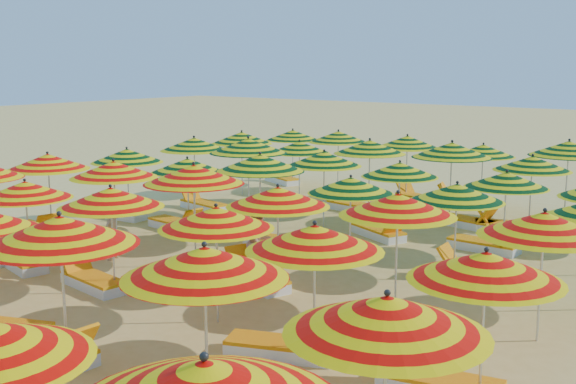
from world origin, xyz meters
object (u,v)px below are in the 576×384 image
(umbrella_30, at_px, (194,144))
(lounger_10, at_px, (21,261))
(umbrella_44, at_px, (407,142))
(umbrella_38, at_px, (370,147))
(umbrella_25, at_px, (187,165))
(umbrella_10, at_px, (205,263))
(umbrella_24, at_px, (127,156))
(lounger_16, at_px, (119,213))
(umbrella_39, at_px, (452,150))
(lounger_21, at_px, (379,232))
(umbrella_28, at_px, (457,193))
(beachgoer_a, at_px, (112,233))
(umbrella_20, at_px, (194,174))
(lounger_11, at_px, (93,281))
(lounger_17, at_px, (176,224))
(umbrella_18, at_px, (48,162))
(lounger_24, at_px, (467,222))
(umbrella_45, at_px, (483,151))
(umbrella_34, at_px, (507,180))
(umbrella_11, at_px, (387,315))
(beachgoer_b, at_px, (259,243))
(umbrella_36, at_px, (242,138))
(lounger_20, at_px, (203,205))
(umbrella_23, at_px, (544,224))
(umbrella_14, at_px, (111,197))
(lounger_13, at_px, (436,383))
(lounger_6, at_px, (54,349))
(lounger_29, at_px, (464,201))
(lounger_27, at_px, (281,179))
(lounger_28, at_px, (418,199))
(umbrella_19, at_px, (114,170))
(umbrella_46, at_px, (569,148))
(umbrella_17, at_px, (486,266))
(umbrella_40, at_px, (532,163))
(lounger_25, at_px, (506,226))
(umbrella_15, at_px, (216,218))
(umbrella_32, at_px, (324,159))
(umbrella_43, at_px, (338,137))
(lounger_23, at_px, (352,206))
(lounger_22, at_px, (485,245))
(umbrella_27, at_px, (351,185))
(umbrella_16, at_px, (315,238))
(umbrella_9, at_px, (60,231))
(lounger_18, at_px, (275,242))
(umbrella_21, at_px, (278,197))
(umbrella_33, at_px, (400,170))
(umbrella_42, at_px, (293,135))
(umbrella_37, at_px, (299,147))

(umbrella_30, bearing_deg, lounger_10, -76.76)
(umbrella_44, bearing_deg, umbrella_38, -89.24)
(umbrella_25, bearing_deg, umbrella_10, -43.99)
(umbrella_24, height_order, lounger_16, umbrella_24)
(umbrella_39, height_order, lounger_21, umbrella_39)
(umbrella_25, xyz_separation_m, umbrella_28, (7.49, 0.36, 0.03))
(beachgoer_a, bearing_deg, umbrella_20, 90.24)
(lounger_11, relative_size, lounger_17, 1.01)
(umbrella_18, height_order, lounger_24, umbrella_18)
(umbrella_45, bearing_deg, lounger_21, -96.96)
(umbrella_28, height_order, umbrella_34, umbrella_28)
(umbrella_11, distance_m, umbrella_44, 16.75)
(umbrella_11, xyz_separation_m, beachgoer_b, (-6.06, 5.37, -1.27))
(umbrella_10, bearing_deg, umbrella_24, 143.98)
(umbrella_36, xyz_separation_m, lounger_20, (0.69, -2.71, -1.82))
(umbrella_23, bearing_deg, lounger_21, 140.54)
(umbrella_14, distance_m, lounger_13, 7.31)
(lounger_6, xyz_separation_m, lounger_29, (0.17, 15.22, 0.00))
(lounger_27, xyz_separation_m, lounger_28, (6.00, -0.52, 0.00))
(umbrella_19, xyz_separation_m, umbrella_46, (7.84, 9.95, 0.13))
(umbrella_28, xyz_separation_m, lounger_29, (-3.03, 7.56, -1.70))
(lounger_11, distance_m, lounger_17, 5.27)
(umbrella_17, relative_size, lounger_6, 1.46)
(umbrella_30, xyz_separation_m, umbrella_40, (9.72, 2.71, -0.10))
(umbrella_36, bearing_deg, lounger_25, 0.72)
(umbrella_15, xyz_separation_m, umbrella_23, (4.81, 2.51, 0.08))
(umbrella_32, distance_m, umbrella_43, 5.77)
(umbrella_19, xyz_separation_m, umbrella_30, (-2.15, 4.97, 0.03))
(umbrella_20, height_order, lounger_23, umbrella_20)
(lounger_22, bearing_deg, lounger_25, 101.01)
(lounger_17, bearing_deg, umbrella_27, 5.75)
(umbrella_16, height_order, lounger_25, umbrella_16)
(umbrella_9, distance_m, lounger_27, 17.31)
(umbrella_14, bearing_deg, lounger_22, 58.17)
(umbrella_24, relative_size, beachgoer_a, 1.96)
(umbrella_39, height_order, umbrella_40, umbrella_39)
(umbrella_10, xyz_separation_m, umbrella_28, (0.10, 7.50, -0.18))
(lounger_18, xyz_separation_m, lounger_23, (-0.88, 5.01, 0.00))
(lounger_22, xyz_separation_m, lounger_24, (-1.42, 2.18, 0.00))
(lounger_22, bearing_deg, umbrella_11, -71.66)
(umbrella_11, relative_size, umbrella_21, 1.07)
(umbrella_20, relative_size, umbrella_32, 1.12)
(lounger_11, bearing_deg, lounger_13, -173.18)
(umbrella_15, height_order, umbrella_43, umbrella_43)
(umbrella_14, relative_size, umbrella_33, 1.10)
(umbrella_25, bearing_deg, umbrella_28, 2.78)
(umbrella_28, bearing_deg, umbrella_24, -177.54)
(umbrella_42, xyz_separation_m, umbrella_44, (4.90, -0.31, 0.10))
(lounger_10, bearing_deg, umbrella_37, -80.41)
(umbrella_34, xyz_separation_m, lounger_17, (-8.17, -2.73, -1.68))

